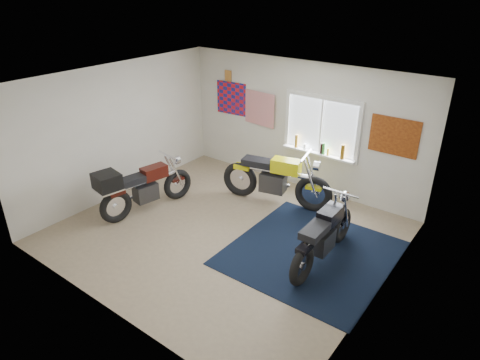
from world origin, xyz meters
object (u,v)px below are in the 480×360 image
Objects in this scene: yellow_triumph at (275,180)px; maroon_tourer at (140,187)px; navy_rug at (311,253)px; black_chrome_bike at (323,237)px.

yellow_triumph is 1.12× the size of maroon_tourer.
navy_rug is 0.51m from black_chrome_bike.
maroon_tourer is at bearing -166.88° from navy_rug.
navy_rug is at bearing -50.61° from yellow_triumph.
navy_rug is 3.43m from maroon_tourer.
maroon_tourer is (-3.30, -0.77, 0.53)m from navy_rug.
black_chrome_bike reaches higher than navy_rug.
black_chrome_bike is at bearing -48.33° from yellow_triumph.
maroon_tourer is (-3.53, -0.70, 0.08)m from black_chrome_bike.
black_chrome_bike reaches higher than maroon_tourer.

